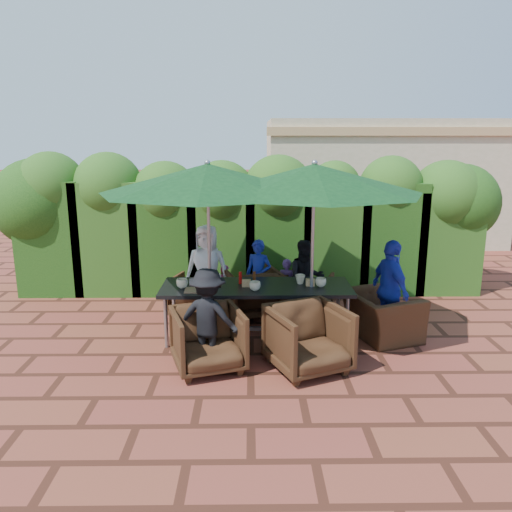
{
  "coord_description": "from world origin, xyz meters",
  "views": [
    {
      "loc": [
        -0.01,
        -6.56,
        2.72
      ],
      "look_at": [
        0.08,
        0.4,
        1.08
      ],
      "focal_mm": 35.0,
      "sensor_mm": 36.0,
      "label": 1
    }
  ],
  "objects_px": {
    "umbrella_left": "(208,179)",
    "chair_near_left": "(208,337)",
    "chair_far_right": "(308,292)",
    "chair_end_right": "(382,308)",
    "chair_far_mid": "(252,290)",
    "chair_near_right": "(308,336)",
    "dining_table": "(256,291)",
    "umbrella_right": "(314,179)",
    "chair_far_left": "(194,294)"
  },
  "relations": [
    {
      "from": "umbrella_left",
      "to": "chair_near_left",
      "type": "height_order",
      "value": "umbrella_left"
    },
    {
      "from": "chair_far_right",
      "to": "chair_end_right",
      "type": "xyz_separation_m",
      "value": [
        0.93,
        -0.96,
        0.06
      ]
    },
    {
      "from": "chair_far_mid",
      "to": "chair_near_right",
      "type": "height_order",
      "value": "chair_near_right"
    },
    {
      "from": "dining_table",
      "to": "umbrella_right",
      "type": "height_order",
      "value": "umbrella_right"
    },
    {
      "from": "chair_far_right",
      "to": "chair_near_right",
      "type": "bearing_deg",
      "value": 103.79
    },
    {
      "from": "umbrella_left",
      "to": "chair_far_mid",
      "type": "height_order",
      "value": "umbrella_left"
    },
    {
      "from": "chair_far_left",
      "to": "chair_end_right",
      "type": "height_order",
      "value": "chair_end_right"
    },
    {
      "from": "chair_far_left",
      "to": "chair_far_right",
      "type": "relative_size",
      "value": 0.96
    },
    {
      "from": "umbrella_right",
      "to": "chair_far_mid",
      "type": "distance_m",
      "value": 2.19
    },
    {
      "from": "umbrella_left",
      "to": "chair_far_right",
      "type": "height_order",
      "value": "umbrella_left"
    },
    {
      "from": "umbrella_right",
      "to": "chair_far_right",
      "type": "bearing_deg",
      "value": 85.88
    },
    {
      "from": "chair_far_left",
      "to": "chair_far_mid",
      "type": "height_order",
      "value": "chair_far_mid"
    },
    {
      "from": "chair_far_right",
      "to": "chair_near_left",
      "type": "distance_m",
      "value": 2.38
    },
    {
      "from": "dining_table",
      "to": "chair_near_right",
      "type": "relative_size",
      "value": 2.99
    },
    {
      "from": "chair_far_mid",
      "to": "dining_table",
      "type": "bearing_deg",
      "value": 76.16
    },
    {
      "from": "chair_far_mid",
      "to": "chair_near_left",
      "type": "height_order",
      "value": "chair_far_mid"
    },
    {
      "from": "dining_table",
      "to": "umbrella_left",
      "type": "relative_size",
      "value": 0.9
    },
    {
      "from": "chair_near_right",
      "to": "umbrella_right",
      "type": "bearing_deg",
      "value": 58.61
    },
    {
      "from": "chair_far_left",
      "to": "chair_near_right",
      "type": "height_order",
      "value": "chair_near_right"
    },
    {
      "from": "dining_table",
      "to": "chair_end_right",
      "type": "height_order",
      "value": "chair_end_right"
    },
    {
      "from": "chair_near_left",
      "to": "chair_far_mid",
      "type": "bearing_deg",
      "value": 56.32
    },
    {
      "from": "chair_near_right",
      "to": "chair_far_mid",
      "type": "bearing_deg",
      "value": 85.9
    },
    {
      "from": "dining_table",
      "to": "umbrella_left",
      "type": "height_order",
      "value": "umbrella_left"
    },
    {
      "from": "umbrella_left",
      "to": "dining_table",
      "type": "bearing_deg",
      "value": 0.79
    },
    {
      "from": "umbrella_left",
      "to": "chair_far_mid",
      "type": "distance_m",
      "value": 2.1
    },
    {
      "from": "umbrella_left",
      "to": "chair_near_right",
      "type": "height_order",
      "value": "umbrella_left"
    },
    {
      "from": "dining_table",
      "to": "chair_end_right",
      "type": "relative_size",
      "value": 2.67
    },
    {
      "from": "chair_far_mid",
      "to": "chair_far_right",
      "type": "distance_m",
      "value": 0.88
    },
    {
      "from": "umbrella_right",
      "to": "chair_near_left",
      "type": "distance_m",
      "value": 2.43
    },
    {
      "from": "umbrella_left",
      "to": "chair_far_left",
      "type": "relative_size",
      "value": 4.13
    },
    {
      "from": "umbrella_right",
      "to": "chair_near_right",
      "type": "bearing_deg",
      "value": -98.4
    },
    {
      "from": "chair_far_mid",
      "to": "chair_end_right",
      "type": "bearing_deg",
      "value": 135.43
    },
    {
      "from": "dining_table",
      "to": "chair_far_mid",
      "type": "relative_size",
      "value": 3.15
    },
    {
      "from": "dining_table",
      "to": "chair_far_mid",
      "type": "distance_m",
      "value": 0.94
    },
    {
      "from": "chair_end_right",
      "to": "chair_near_left",
      "type": "bearing_deg",
      "value": 93.89
    },
    {
      "from": "umbrella_right",
      "to": "chair_near_left",
      "type": "xyz_separation_m",
      "value": [
        -1.35,
        -0.93,
        -1.8
      ]
    },
    {
      "from": "chair_far_right",
      "to": "chair_end_right",
      "type": "distance_m",
      "value": 1.33
    },
    {
      "from": "umbrella_right",
      "to": "chair_near_right",
      "type": "xyz_separation_m",
      "value": [
        -0.14,
        -0.98,
        -1.78
      ]
    },
    {
      "from": "chair_far_left",
      "to": "chair_near_right",
      "type": "relative_size",
      "value": 0.8
    },
    {
      "from": "chair_far_left",
      "to": "chair_near_left",
      "type": "distance_m",
      "value": 1.95
    },
    {
      "from": "chair_far_mid",
      "to": "umbrella_left",
      "type": "bearing_deg",
      "value": 39.87
    },
    {
      "from": "chair_far_left",
      "to": "chair_far_right",
      "type": "xyz_separation_m",
      "value": [
        1.79,
        0.01,
        0.01
      ]
    },
    {
      "from": "chair_far_right",
      "to": "chair_end_right",
      "type": "relative_size",
      "value": 0.74
    },
    {
      "from": "umbrella_left",
      "to": "chair_near_left",
      "type": "bearing_deg",
      "value": -87.39
    },
    {
      "from": "dining_table",
      "to": "chair_near_left",
      "type": "height_order",
      "value": "chair_near_left"
    },
    {
      "from": "chair_far_mid",
      "to": "chair_far_left",
      "type": "bearing_deg",
      "value": -18.57
    },
    {
      "from": "umbrella_left",
      "to": "umbrella_right",
      "type": "bearing_deg",
      "value": -2.2
    },
    {
      "from": "chair_far_mid",
      "to": "chair_far_right",
      "type": "xyz_separation_m",
      "value": [
        0.88,
        0.03,
        -0.05
      ]
    },
    {
      "from": "umbrella_left",
      "to": "chair_far_left",
      "type": "xyz_separation_m",
      "value": [
        -0.33,
        0.93,
        -1.87
      ]
    },
    {
      "from": "chair_end_right",
      "to": "chair_far_left",
      "type": "bearing_deg",
      "value": 52.32
    }
  ]
}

